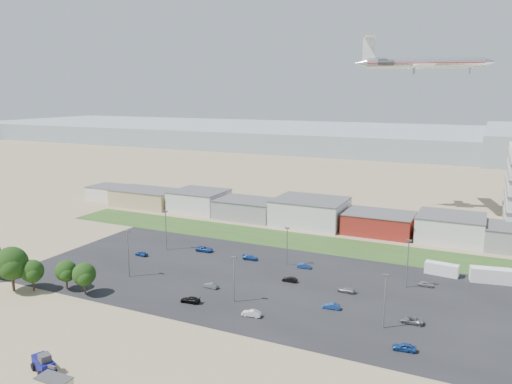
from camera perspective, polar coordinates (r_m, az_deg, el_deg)
The scene contains 33 objects.
ground at distance 97.60m, azimuth -4.68°, elevation -13.88°, with size 700.00×700.00×0.00m, color #877356.
parking_lot at distance 112.03m, azimuth 2.79°, elevation -10.43°, with size 120.00×50.00×0.01m, color black.
grass_strip at distance 141.97m, azimuth 5.92°, elevation -5.73°, with size 160.00×16.00×0.02m, color #2F481B.
hills_backdrop at distance 392.98m, azimuth 24.66°, elevation 4.89°, with size 700.00×200.00×9.00m, color gray, non-canonical shape.
building_row at distance 163.95m, azimuth 2.57°, elevation -1.91°, with size 170.00×20.00×8.00m, color silver, non-canonical shape.
telehandler at distance 85.55m, azimuth -23.14°, elevation -17.43°, with size 7.77×2.59×3.24m, color #0B0D5B, non-canonical shape.
box_trailer_a at distance 124.24m, azimuth 20.46°, elevation -8.26°, with size 7.38×2.31×2.77m, color silver, non-canonical shape.
box_trailer_b at distance 123.69m, azimuth 25.27°, elevation -8.61°, with size 8.68×2.71×3.25m, color silver, non-canonical shape.
tree_left at distance 117.95m, azimuth -26.15°, elevation -7.64°, with size 7.35×7.35×11.02m, color #15330E, non-canonical shape.
tree_mid at distance 116.84m, azimuth -24.19°, elevation -8.49°, with size 5.16×5.16×7.75m, color #15330E, non-canonical shape.
tree_right at distance 115.13m, azimuth -20.89°, elevation -8.64°, with size 4.87×4.87×7.30m, color #15330E, non-canonical shape.
tree_near at distance 111.04m, azimuth -19.04°, elevation -9.14°, with size 5.14×5.14×7.71m, color #15330E, non-canonical shape.
lightpole_front_l at distance 117.82m, azimuth -14.40°, elevation -6.88°, with size 1.27×0.53×10.83m, color slate, non-canonical shape.
lightpole_front_m at distance 101.26m, azimuth -2.52°, elevation -9.96°, with size 1.12×0.47×9.52m, color slate, non-canonical shape.
lightpole_front_r at distance 93.35m, azimuth 14.48°, elevation -12.03°, with size 1.19×0.50×10.12m, color slate, non-canonical shape.
lightpole_back_l at distance 135.32m, azimuth -10.25°, elevation -4.35°, with size 1.26×0.53×10.74m, color slate, non-canonical shape.
lightpole_back_m at distance 121.86m, azimuth 3.57°, elevation -6.25°, with size 1.12×0.47×9.51m, color slate, non-canonical shape.
lightpole_back_r at distance 112.90m, azimuth 16.93°, elevation -7.86°, with size 1.26×0.52×10.67m, color slate, non-canonical shape.
airliner at distance 180.05m, azimuth 18.67°, elevation 13.84°, with size 45.64×31.12×13.49m, color silver, non-canonical shape.
parked_car_0 at distance 98.31m, azimuth 17.34°, elevation -13.81°, with size 1.94×4.20×1.17m, color #A5A5AA.
parked_car_1 at distance 100.78m, azimuth 8.63°, elevation -12.77°, with size 1.20×3.43×1.13m, color navy.
parked_car_2 at distance 88.65m, azimuth 16.60°, elevation -16.61°, with size 1.53×3.81×1.30m, color navy.
parked_car_3 at distance 103.23m, azimuth -7.52°, elevation -12.11°, with size 1.68×4.14×1.20m, color black.
parked_car_4 at distance 109.90m, azimuth -5.18°, elevation -10.60°, with size 1.17×3.35×1.11m, color #595B5E.
parked_car_5 at distance 133.07m, azimuth -12.96°, elevation -6.87°, with size 1.42×3.54×1.21m, color navy.
parked_car_6 at distance 126.79m, azimuth -0.66°, elevation -7.50°, with size 1.65×4.07×1.18m, color navy.
parked_car_7 at distance 113.01m, azimuth 3.89°, elevation -9.94°, with size 1.17×3.36×1.11m, color black.
parked_car_8 at distance 116.24m, azimuth 18.84°, elevation -9.93°, with size 1.32×3.29×1.12m, color #A5A5AA.
parked_car_9 at distance 133.83m, azimuth -5.90°, elevation -6.51°, with size 2.18×4.72×1.31m, color navy.
parked_car_10 at distance 119.64m, azimuth -19.17°, elevation -9.32°, with size 1.66×4.07×1.18m, color #595B5E.
parked_car_11 at distance 121.51m, azimuth 5.53°, elevation -8.42°, with size 1.19×3.41×1.12m, color navy.
parked_car_12 at distance 108.91m, azimuth 10.24°, elevation -10.95°, with size 1.53×3.77×1.09m, color #A5A5AA.
parked_car_13 at distance 96.69m, azimuth -0.52°, elevation -13.69°, with size 1.31×3.75×1.23m, color silver.
Camera 1 is at (44.69, -76.21, 41.47)m, focal length 35.00 mm.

